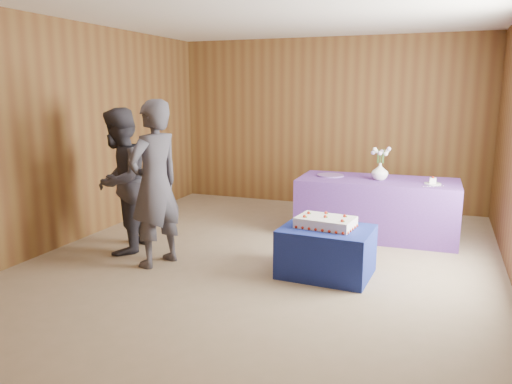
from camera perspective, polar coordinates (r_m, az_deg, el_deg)
The scene contains 13 objects.
ground at distance 5.65m, azimuth 1.08°, elevation -7.81°, with size 6.00×6.00×0.00m, color gray.
room_shell at distance 5.33m, azimuth 1.15°, elevation 10.81°, with size 5.04×6.04×2.72m.
cake_table at distance 5.20m, azimuth 8.04°, elevation -6.73°, with size 0.90×0.70×0.50m, color navy.
serving_table at distance 6.66m, azimuth 13.62°, elevation -1.76°, with size 2.00×0.90×0.75m, color #5F3490.
sheet_cake at distance 5.15m, azimuth 7.96°, elevation -3.42°, with size 0.64×0.47×0.14m.
vase at distance 6.54m, azimuth 13.98°, elevation 2.29°, with size 0.21×0.21×0.22m, color white.
flower_spray at distance 6.50m, azimuth 14.09°, elevation 4.60°, with size 0.25×0.25×0.19m.
platter at distance 6.71m, azimuth 8.50°, elevation 1.89°, with size 0.35×0.35×0.02m, color #704D9A.
plate at distance 6.44m, azimuth 19.54°, elevation 0.90°, with size 0.20×0.20×0.01m, color silver.
cake_slice at distance 6.43m, azimuth 19.56°, elevation 1.26°, with size 0.08×0.07×0.09m.
knife at distance 6.29m, azimuth 19.53°, elevation 0.63°, with size 0.26×0.02×0.00m, color silver.
guest_left at distance 5.41m, azimuth -11.50°, elevation 0.89°, with size 0.65×0.43×1.79m, color #3E3C47.
guest_right at distance 5.97m, azimuth -15.26°, elevation 1.19°, with size 0.82×0.64×1.68m, color #33313B.
Camera 1 is at (1.78, -5.02, 1.87)m, focal length 35.00 mm.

